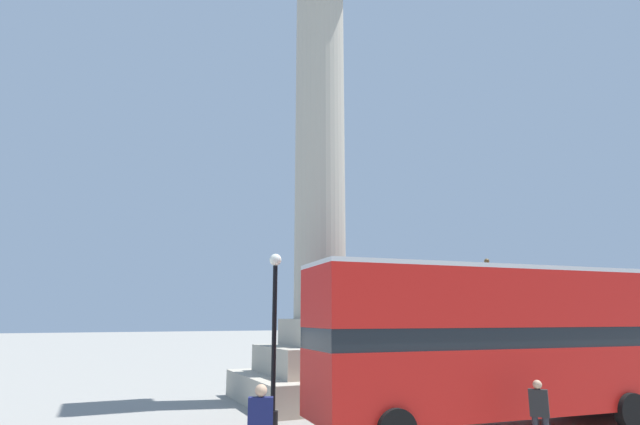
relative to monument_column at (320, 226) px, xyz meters
The scene contains 6 objects.
ground_plane 6.65m from the monument_column, ahead, with size 200.00×200.00×0.00m, color gray.
monument_column is the anchor object (origin of this frame).
bus_b 8.07m from the monument_column, 70.01° to the right, with size 10.60×3.45×4.48m.
equestrian_statue 12.21m from the monument_column, 13.47° to the left, with size 4.06×3.55×6.12m.
street_lamp 6.08m from the monument_column, 131.71° to the right, with size 0.37×0.37×4.98m.
pedestrian_near_lamp 10.58m from the monument_column, 78.46° to the right, with size 0.39×0.43×1.60m.
Camera 1 is at (-7.96, -17.92, 3.05)m, focal length 28.00 mm.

